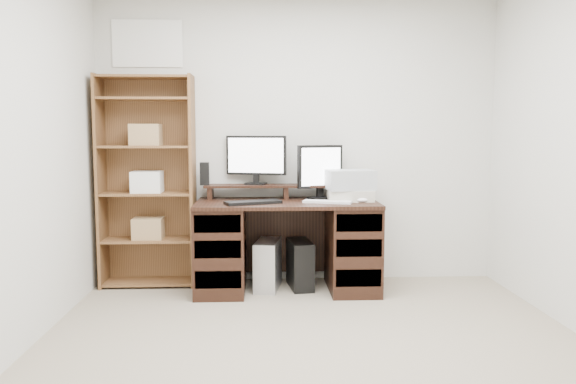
{
  "coord_description": "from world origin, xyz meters",
  "views": [
    {
      "loc": [
        -0.31,
        -2.98,
        1.32
      ],
      "look_at": [
        -0.11,
        1.43,
        0.85
      ],
      "focal_mm": 35.0,
      "sensor_mm": 36.0,
      "label": 1
    }
  ],
  "objects": [
    {
      "name": "mouse",
      "position": [
        0.5,
        1.54,
        0.77
      ],
      "size": [
        0.11,
        0.09,
        0.04
      ],
      "primitive_type": "ellipsoid",
      "rotation": [
        0.0,
        0.0,
        -0.25
      ],
      "color": "white",
      "rests_on": "desk"
    },
    {
      "name": "keyboard_black",
      "position": [
        -0.39,
        1.48,
        0.76
      ],
      "size": [
        0.47,
        0.3,
        0.02
      ],
      "primitive_type": "cube",
      "rotation": [
        0.0,
        0.0,
        0.36
      ],
      "color": "black",
      "rests_on": "desk"
    },
    {
      "name": "speaker",
      "position": [
        -0.81,
        1.85,
        0.97
      ],
      "size": [
        0.08,
        0.08,
        0.19
      ],
      "primitive_type": "cube",
      "rotation": [
        0.0,
        0.0,
        0.05
      ],
      "color": "black",
      "rests_on": "riser_shelf"
    },
    {
      "name": "riser_shelf",
      "position": [
        -0.11,
        1.85,
        0.84
      ],
      "size": [
        1.4,
        0.22,
        0.12
      ],
      "color": "black",
      "rests_on": "desk"
    },
    {
      "name": "tower_black",
      "position": [
        0.0,
        1.7,
        0.2
      ],
      "size": [
        0.22,
        0.42,
        0.4
      ],
      "rotation": [
        0.0,
        0.0,
        0.13
      ],
      "color": "black",
      "rests_on": "ground"
    },
    {
      "name": "tower_silver",
      "position": [
        -0.27,
        1.68,
        0.21
      ],
      "size": [
        0.25,
        0.44,
        0.41
      ],
      "primitive_type": "cube",
      "rotation": [
        0.0,
        0.0,
        -0.17
      ],
      "color": "#B6B7BD",
      "rests_on": "ground"
    },
    {
      "name": "monitor_small",
      "position": [
        0.18,
        1.8,
        1.0
      ],
      "size": [
        0.4,
        0.23,
        0.46
      ],
      "rotation": [
        0.0,
        0.0,
        0.42
      ],
      "color": "black",
      "rests_on": "desk"
    },
    {
      "name": "monitor_wide",
      "position": [
        -0.37,
        1.89,
        1.11
      ],
      "size": [
        0.52,
        0.19,
        0.42
      ],
      "rotation": [
        0.0,
        0.0,
        -0.26
      ],
      "color": "black",
      "rests_on": "riser_shelf"
    },
    {
      "name": "keyboard_white",
      "position": [
        0.21,
        1.52,
        0.76
      ],
      "size": [
        0.41,
        0.23,
        0.02
      ],
      "primitive_type": "cube",
      "rotation": [
        0.0,
        0.0,
        -0.31
      ],
      "color": "white",
      "rests_on": "desk"
    },
    {
      "name": "bookshelf",
      "position": [
        -1.3,
        1.86,
        0.92
      ],
      "size": [
        0.8,
        0.3,
        1.8
      ],
      "color": "brown",
      "rests_on": "ground"
    },
    {
      "name": "basket",
      "position": [
        0.42,
        1.66,
        0.92
      ],
      "size": [
        0.41,
        0.31,
        0.16
      ],
      "primitive_type": "cube",
      "rotation": [
        0.0,
        0.0,
        0.1
      ],
      "color": "#A5ACB0",
      "rests_on": "printer"
    },
    {
      "name": "printer",
      "position": [
        0.42,
        1.66,
        0.8
      ],
      "size": [
        0.37,
        0.28,
        0.09
      ],
      "primitive_type": "cube",
      "rotation": [
        0.0,
        0.0,
        -0.02
      ],
      "color": "#BCB7A4",
      "rests_on": "desk"
    },
    {
      "name": "room",
      "position": [
        -0.0,
        0.0,
        1.25
      ],
      "size": [
        3.54,
        4.04,
        2.54
      ],
      "color": "gray",
      "rests_on": "ground"
    },
    {
      "name": "desk",
      "position": [
        -0.11,
        1.64,
        0.39
      ],
      "size": [
        1.5,
        0.7,
        0.75
      ],
      "color": "black",
      "rests_on": "ground"
    }
  ]
}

